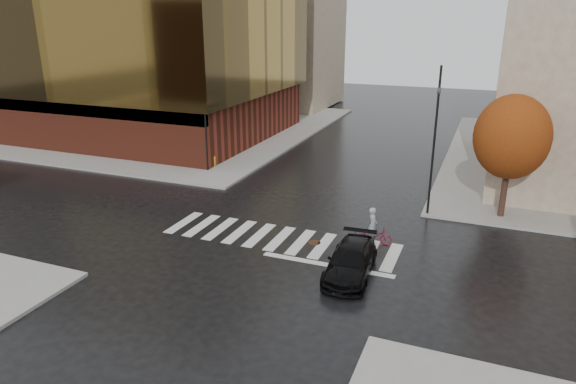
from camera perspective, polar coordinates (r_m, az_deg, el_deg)
name	(u,v)px	position (r m, az deg, el deg)	size (l,w,h in m)	color
ground	(276,243)	(24.81, -1.37, -5.64)	(120.00, 120.00, 0.00)	black
sidewalk_nw	(164,125)	(52.35, -13.63, 7.22)	(30.00, 30.00, 0.15)	gray
crosswalk	(280,238)	(25.23, -0.92, -5.19)	(12.00, 3.00, 0.01)	silver
office_glass	(127,40)	(49.57, -17.44, 15.85)	(27.00, 19.00, 16.00)	maroon
building_nw_far	(274,17)	(62.84, -1.57, 18.89)	(14.00, 12.00, 20.00)	gray
tree_ne_a	(512,137)	(28.72, 23.61, 5.60)	(3.80, 3.80, 6.50)	black
sedan	(351,261)	(21.77, 6.98, -7.63)	(1.79, 4.41, 1.28)	black
cyclist	(374,232)	(24.72, 9.50, -4.40)	(1.72, 0.96, 1.85)	maroon
traffic_light_nw	(204,103)	(35.13, -9.28, 9.71)	(0.24, 0.21, 8.00)	black
traffic_light_ne	(435,131)	(27.70, 16.04, 6.53)	(0.18, 0.21, 7.87)	black
fire_hydrant	(214,161)	(36.91, -8.23, 3.48)	(0.27, 0.27, 0.76)	#BA860A
manhole	(314,243)	(24.81, 2.93, -5.64)	(0.62, 0.62, 0.01)	#4A2D1A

